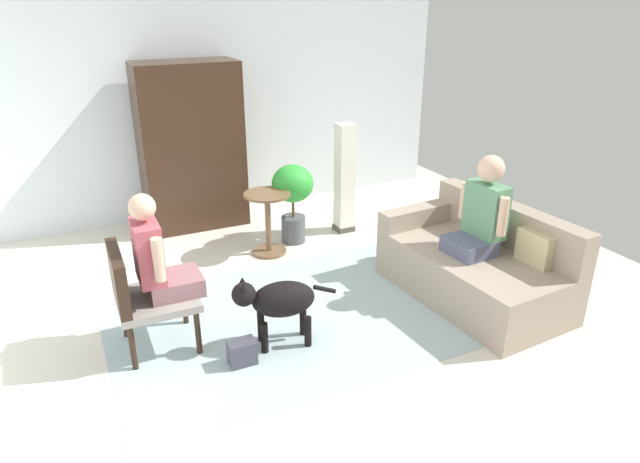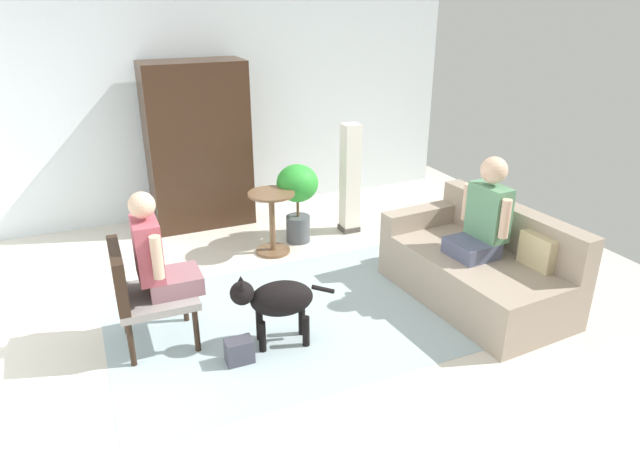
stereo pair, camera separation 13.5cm
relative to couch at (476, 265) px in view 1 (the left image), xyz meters
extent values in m
plane|color=beige|center=(-1.52, 0.23, -0.29)|extent=(6.92, 6.92, 0.00)
cube|color=silver|center=(-1.52, 3.17, 1.07)|extent=(6.07, 0.12, 2.74)
cube|color=#9EB2B7|center=(-1.63, 0.31, -0.29)|extent=(3.00, 2.03, 0.01)
cube|color=gray|center=(-0.05, -0.03, -0.07)|extent=(1.04, 1.72, 0.45)
cube|color=gray|center=(0.32, 0.00, 0.34)|extent=(0.30, 1.67, 0.37)
cube|color=gray|center=(-0.10, 0.71, 0.25)|extent=(0.93, 0.25, 0.18)
cube|color=#C6B284|center=(0.22, -0.42, 0.30)|extent=(0.12, 0.33, 0.28)
cylinder|color=black|center=(-2.47, 0.64, -0.11)|extent=(0.04, 0.04, 0.37)
cylinder|color=black|center=(-2.47, 0.17, -0.11)|extent=(0.04, 0.04, 0.37)
cylinder|color=black|center=(-2.94, 0.64, -0.11)|extent=(0.04, 0.04, 0.37)
cylinder|color=black|center=(-2.95, 0.17, -0.11)|extent=(0.04, 0.04, 0.37)
cube|color=gray|center=(-2.71, 0.40, 0.11)|extent=(0.58, 0.57, 0.06)
cube|color=black|center=(-2.95, 0.41, 0.34)|extent=(0.09, 0.57, 0.41)
cube|color=#505570|center=(-0.13, -0.03, 0.23)|extent=(0.38, 0.39, 0.14)
cube|color=#598C66|center=(0.02, -0.02, 0.53)|extent=(0.21, 0.38, 0.47)
sphere|color=#DDB293|center=(0.02, -0.02, 0.90)|extent=(0.22, 0.22, 0.22)
cylinder|color=#DDB293|center=(0.00, -0.25, 0.55)|extent=(0.08, 0.08, 0.33)
cylinder|color=#DDB293|center=(-0.04, 0.20, 0.55)|extent=(0.08, 0.08, 0.33)
cube|color=#895E66|center=(-2.56, 0.40, 0.21)|extent=(0.40, 0.35, 0.14)
cube|color=#B24C59|center=(-2.73, 0.41, 0.51)|extent=(0.18, 0.35, 0.46)
sphere|color=#DDB293|center=(-2.73, 0.41, 0.85)|extent=(0.19, 0.19, 0.19)
cylinder|color=#DDB293|center=(-2.69, 0.62, 0.53)|extent=(0.08, 0.08, 0.32)
cylinder|color=#DDB293|center=(-2.69, 0.19, 0.53)|extent=(0.08, 0.08, 0.32)
cylinder|color=brown|center=(-1.36, 1.63, 0.36)|extent=(0.48, 0.48, 0.02)
cylinder|color=brown|center=(-1.36, 1.63, 0.02)|extent=(0.06, 0.06, 0.64)
cylinder|color=brown|center=(-1.36, 1.63, -0.28)|extent=(0.36, 0.36, 0.03)
ellipsoid|color=black|center=(-1.84, 0.01, 0.10)|extent=(0.53, 0.36, 0.28)
sphere|color=black|center=(-2.13, 0.07, 0.18)|extent=(0.18, 0.18, 0.18)
cone|color=black|center=(-2.14, 0.02, 0.27)|extent=(0.06, 0.06, 0.06)
cone|color=black|center=(-2.12, 0.11, 0.27)|extent=(0.06, 0.06, 0.06)
cylinder|color=black|center=(-1.52, -0.05, 0.14)|extent=(0.18, 0.07, 0.10)
cylinder|color=black|center=(-2.02, -0.04, -0.17)|extent=(0.06, 0.06, 0.26)
cylinder|color=black|center=(-1.99, 0.13, -0.17)|extent=(0.06, 0.06, 0.26)
cylinder|color=black|center=(-1.69, -0.10, -0.17)|extent=(0.06, 0.06, 0.26)
cylinder|color=black|center=(-1.66, 0.06, -0.17)|extent=(0.06, 0.06, 0.26)
cylinder|color=#4C5156|center=(-1.01, 1.79, -0.15)|extent=(0.26, 0.26, 0.29)
cylinder|color=brown|center=(-1.01, 1.79, 0.09)|extent=(0.03, 0.03, 0.20)
ellipsoid|color=green|center=(-1.01, 1.79, 0.37)|extent=(0.44, 0.44, 0.40)
cube|color=#4C4742|center=(-0.36, 1.84, -0.26)|extent=(0.20, 0.20, 0.06)
cube|color=white|center=(-0.36, 1.84, 0.35)|extent=(0.18, 0.18, 1.18)
cube|color=#382316|center=(-1.83, 2.76, 0.64)|extent=(1.12, 0.56, 1.86)
cube|color=#3F3F4C|center=(-2.22, -0.10, -0.20)|extent=(0.20, 0.14, 0.19)
camera|label=1|loc=(-3.19, -3.47, 2.24)|focal=31.66mm
camera|label=2|loc=(-3.06, -3.53, 2.24)|focal=31.66mm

